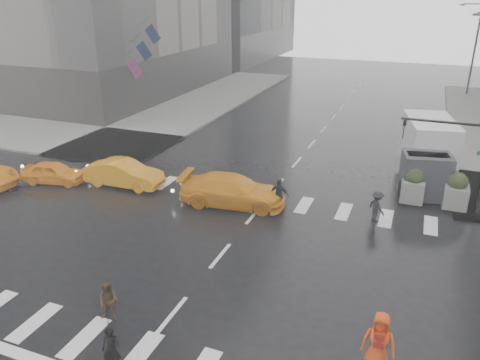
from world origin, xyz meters
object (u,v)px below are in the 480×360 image
at_px(pedestrian_orange, 379,342).
at_px(box_truck, 428,152).
at_px(traffic_signal_pole, 465,149).
at_px(taxi_front, 54,172).
at_px(taxi_mid, 124,174).
at_px(pedestrian_brown, 109,301).

relative_size(pedestrian_orange, box_truck, 0.30).
height_order(traffic_signal_pole, taxi_front, traffic_signal_pole).
bearing_deg(taxi_mid, pedestrian_orange, -124.07).
distance_m(pedestrian_orange, box_truck, 15.49).
distance_m(traffic_signal_pole, taxi_front, 21.43).
bearing_deg(pedestrian_orange, pedestrian_brown, -173.35).
bearing_deg(pedestrian_brown, taxi_front, 131.93).
relative_size(traffic_signal_pole, pedestrian_orange, 2.35).
relative_size(traffic_signal_pole, box_truck, 0.70).
xyz_separation_m(traffic_signal_pole, box_truck, (-1.51, 3.43, -1.40)).
bearing_deg(pedestrian_orange, traffic_signal_pole, 78.97).
xyz_separation_m(taxi_mid, box_truck, (15.38, 6.60, 1.10)).
bearing_deg(taxi_front, pedestrian_brown, -143.08).
bearing_deg(taxi_mid, traffic_signal_pole, -82.10).
bearing_deg(taxi_front, taxi_mid, -87.17).
relative_size(pedestrian_orange, taxi_front, 0.54).
xyz_separation_m(pedestrian_orange, taxi_mid, (-14.51, 8.85, -0.24)).
bearing_deg(pedestrian_brown, traffic_signal_pole, 43.14).
xyz_separation_m(pedestrian_orange, box_truck, (0.87, 15.44, 0.86)).
bearing_deg(traffic_signal_pole, pedestrian_brown, -129.73).
distance_m(pedestrian_brown, box_truck, 18.87).
bearing_deg(box_truck, taxi_mid, -168.29).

